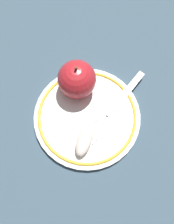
% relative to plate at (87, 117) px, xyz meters
% --- Properties ---
extents(ground_plane, '(2.00, 2.00, 0.00)m').
position_rel_plate_xyz_m(ground_plane, '(-0.02, 0.02, -0.01)').
color(ground_plane, '#3B5060').
extents(plate, '(0.20, 0.20, 0.01)m').
position_rel_plate_xyz_m(plate, '(0.00, 0.00, 0.00)').
color(plate, white).
rests_on(plate, ground_plane).
extents(apple_red_whole, '(0.07, 0.07, 0.08)m').
position_rel_plate_xyz_m(apple_red_whole, '(0.05, 0.04, 0.04)').
color(apple_red_whole, red).
rests_on(apple_red_whole, plate).
extents(apple_slice_front, '(0.06, 0.03, 0.02)m').
position_rel_plate_xyz_m(apple_slice_front, '(-0.05, -0.01, 0.02)').
color(apple_slice_front, '#F5DCCF').
rests_on(apple_slice_front, plate).
extents(fork, '(0.17, 0.07, 0.00)m').
position_rel_plate_xyz_m(fork, '(0.04, -0.04, 0.01)').
color(fork, silver).
rests_on(fork, plate).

